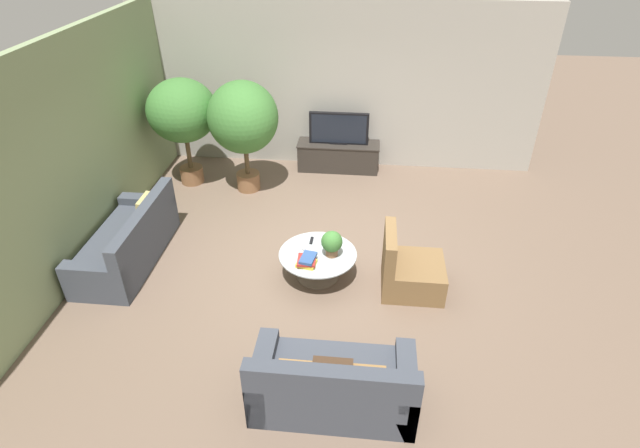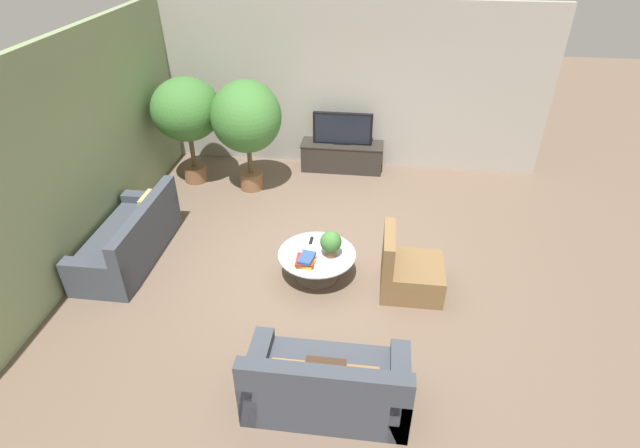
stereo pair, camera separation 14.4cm
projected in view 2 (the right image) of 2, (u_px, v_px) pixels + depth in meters
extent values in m
plane|color=brown|center=(318.00, 261.00, 7.16)|extent=(24.00, 24.00, 0.00)
cube|color=#A39E93|center=(341.00, 87.00, 9.05)|extent=(7.40, 0.12, 3.00)
cube|color=gray|center=(84.00, 147.00, 6.85)|extent=(0.12, 7.40, 3.00)
cube|color=#2D2823|center=(342.00, 156.00, 9.45)|extent=(1.50, 0.48, 0.53)
cube|color=#2D2823|center=(342.00, 144.00, 9.32)|extent=(1.53, 0.50, 0.02)
cube|color=black|center=(343.00, 129.00, 9.15)|extent=(1.09, 0.08, 0.60)
cube|color=black|center=(342.00, 129.00, 9.11)|extent=(1.01, 0.00, 0.54)
cube|color=black|center=(342.00, 143.00, 9.30)|extent=(0.33, 0.13, 0.02)
cylinder|color=#756656|center=(317.00, 276.00, 6.86)|extent=(0.57, 0.57, 0.02)
cylinder|color=#756656|center=(317.00, 266.00, 6.76)|extent=(0.10, 0.10, 0.37)
cylinder|color=#A8B2B7|center=(317.00, 254.00, 6.66)|extent=(1.04, 1.04, 0.02)
cube|color=#3D424C|center=(128.00, 244.00, 7.14)|extent=(0.84, 1.94, 0.42)
cube|color=#3D424C|center=(145.00, 221.00, 6.88)|extent=(0.16, 1.94, 0.42)
cube|color=#3D424C|center=(152.00, 209.00, 7.83)|extent=(0.84, 0.20, 0.54)
cube|color=#3D424C|center=(97.00, 280.00, 6.39)|extent=(0.84, 0.20, 0.54)
cube|color=tan|center=(148.00, 206.00, 7.28)|extent=(0.16, 0.39, 0.36)
cube|color=orange|center=(135.00, 225.00, 6.94)|extent=(0.14, 0.29, 0.27)
cube|color=orange|center=(121.00, 244.00, 6.57)|extent=(0.16, 0.29, 0.27)
cube|color=#3D424C|center=(327.00, 386.00, 5.06)|extent=(1.63, 0.84, 0.42)
cube|color=#3D424C|center=(323.00, 386.00, 4.55)|extent=(1.63, 0.16, 0.42)
cube|color=#3D424C|center=(399.00, 390.00, 4.95)|extent=(0.20, 0.84, 0.54)
cube|color=#3D424C|center=(258.00, 375.00, 5.10)|extent=(0.20, 0.84, 0.54)
cube|color=olive|center=(362.00, 381.00, 4.68)|extent=(0.31, 0.16, 0.29)
cube|color=#422D1E|center=(325.00, 375.00, 4.70)|extent=(0.38, 0.16, 0.35)
cube|color=olive|center=(290.00, 373.00, 4.75)|extent=(0.33, 0.17, 0.32)
cube|color=brown|center=(412.00, 277.00, 6.54)|extent=(0.80, 0.76, 0.40)
cube|color=brown|center=(389.00, 248.00, 6.34)|extent=(0.14, 0.76, 0.46)
cylinder|color=brown|center=(196.00, 173.00, 9.14)|extent=(0.41, 0.41, 0.29)
cylinder|color=brown|center=(193.00, 152.00, 8.91)|extent=(0.08, 0.08, 0.53)
ellipsoid|color=#3D7533|center=(186.00, 109.00, 8.47)|extent=(1.18, 1.18, 1.07)
cylinder|color=brown|center=(252.00, 180.00, 8.89)|extent=(0.41, 0.41, 0.31)
cylinder|color=brown|center=(250.00, 161.00, 8.69)|extent=(0.08, 0.08, 0.43)
ellipsoid|color=#3D7533|center=(246.00, 117.00, 8.24)|extent=(1.17, 1.17, 1.20)
cylinder|color=brown|center=(331.00, 252.00, 6.60)|extent=(0.16, 0.16, 0.10)
sphere|color=#3D7533|center=(331.00, 242.00, 6.51)|extent=(0.28, 0.28, 0.28)
cube|color=gold|center=(305.00, 263.00, 6.44)|extent=(0.27, 0.24, 0.04)
cube|color=#A32823|center=(305.00, 260.00, 6.44)|extent=(0.24, 0.28, 0.03)
cube|color=#2D4C84|center=(307.00, 258.00, 6.42)|extent=(0.22, 0.30, 0.04)
cube|color=black|center=(311.00, 240.00, 6.89)|extent=(0.04, 0.16, 0.02)
cube|color=gray|center=(305.00, 252.00, 6.67)|extent=(0.11, 0.16, 0.02)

